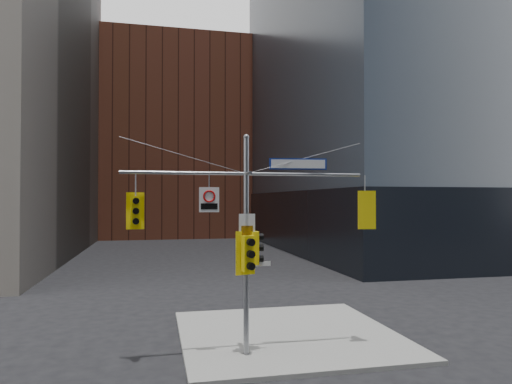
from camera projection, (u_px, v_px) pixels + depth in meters
name	position (u px, v px, depth m)	size (l,w,h in m)	color
ground	(260.00, 382.00, 12.84)	(160.00, 160.00, 0.00)	black
sidewalk_corner	(288.00, 334.00, 17.17)	(8.00, 8.00, 0.15)	gray
podium_ne	(442.00, 220.00, 50.17)	(36.40, 36.40, 6.00)	black
brick_midrise	(175.00, 142.00, 69.72)	(26.00, 20.00, 28.00)	brown
signal_assembly	(246.00, 222.00, 14.86)	(8.00, 0.80, 7.30)	gray
traffic_light_west_arm	(136.00, 211.00, 14.13)	(0.55, 0.46, 1.16)	yellow
traffic_light_east_arm	(365.00, 210.00, 15.78)	(0.63, 0.53, 1.32)	yellow
traffic_light_pole_side	(256.00, 248.00, 14.92)	(0.43, 0.36, 1.07)	yellow
traffic_light_pole_front	(248.00, 253.00, 14.58)	(0.66, 0.61, 1.41)	yellow
street_sign_blade	(298.00, 164.00, 15.28)	(1.95, 0.27, 0.38)	navy
regulatory_sign_arm	(209.00, 199.00, 14.59)	(0.64, 0.10, 0.80)	silver
regulatory_sign_pole	(247.00, 225.00, 14.75)	(0.53, 0.04, 0.70)	silver
street_blade_ew	(260.00, 264.00, 14.94)	(0.75, 0.11, 0.15)	silver
street_blade_ns	(244.00, 271.00, 15.28)	(0.08, 0.68, 0.14)	#145926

